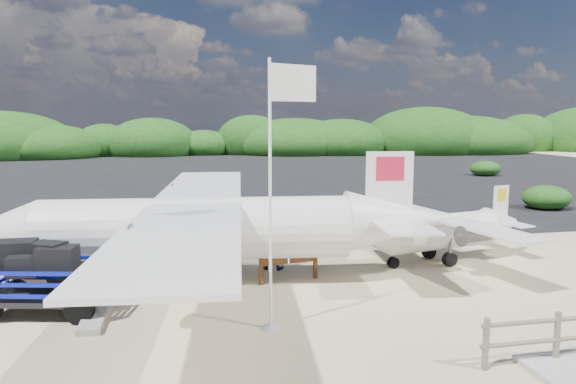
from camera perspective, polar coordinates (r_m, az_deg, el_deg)
name	(u,v)px	position (r m, az deg, el deg)	size (l,w,h in m)	color
ground	(278,292)	(14.07, -1.15, -11.08)	(160.00, 160.00, 0.00)	beige
asphalt_apron	(213,175)	(43.39, -8.28, 1.87)	(90.00, 50.00, 0.04)	#B2B2B2
vegetation_band	(202,155)	(68.27, -9.48, 4.07)	(124.00, 8.00, 4.40)	#B2B2B2
baggage_cart	(47,314)	(13.88, -25.20, -12.13)	(2.98, 1.70, 1.49)	#0C19BB
flagpole	(271,328)	(11.82, -1.92, -14.90)	(1.18, 0.49, 5.88)	white
signboard	(289,281)	(14.96, 0.08, -9.89)	(1.89, 0.18, 1.56)	brown
crew_a	(139,249)	(16.22, -16.18, -6.08)	(0.54, 0.35, 1.48)	#191655
crew_b	(270,240)	(15.95, -2.02, -5.39)	(0.88, 0.68, 1.81)	#191655
crew_c	(236,229)	(17.66, -5.76, -4.16)	(1.04, 0.43, 1.77)	#191655
aircraft_large	(376,187)	(35.80, 9.72, 0.53)	(15.71, 15.71, 4.71)	#B2B2B2
aircraft_small	(134,178)	(42.37, -16.71, 1.46)	(6.33, 6.33, 2.28)	#B2B2B2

